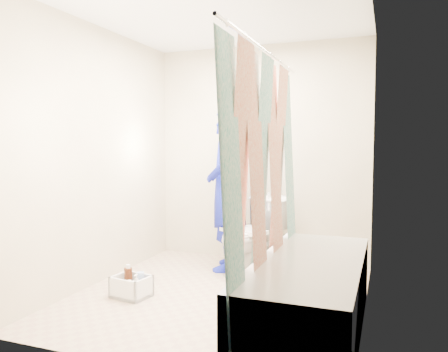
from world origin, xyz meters
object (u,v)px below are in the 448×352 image
at_px(plumber, 226,189).
at_px(cleaning_caddy, 132,287).
at_px(bathtub, 309,293).
at_px(toilet, 252,235).

height_order(plumber, cleaning_caddy, plumber).
bearing_deg(bathtub, plumber, 131.13).
bearing_deg(bathtub, cleaning_caddy, 174.98).
height_order(bathtub, plumber, plumber).
bearing_deg(cleaning_caddy, toilet, 63.72).
distance_m(bathtub, cleaning_caddy, 1.54).
xyz_separation_m(toilet, plumber, (-0.29, 0.05, 0.46)).
xyz_separation_m(bathtub, cleaning_caddy, (-1.53, 0.13, -0.18)).
relative_size(bathtub, toilet, 2.28).
distance_m(bathtub, plumber, 1.73).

